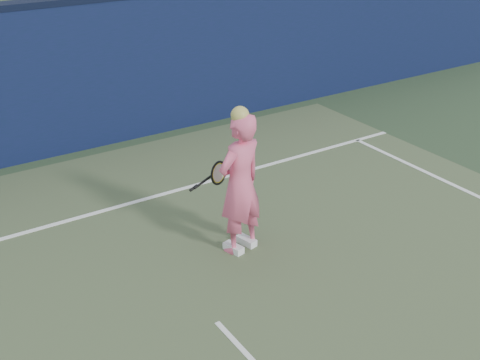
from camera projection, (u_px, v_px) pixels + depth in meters
backstop_wall at (47, 83)px, 10.06m from camera, size 24.00×0.40×2.50m
wall_cap at (36, 3)px, 9.48m from camera, size 24.00×0.42×0.10m
player at (240, 184)px, 7.39m from camera, size 0.76×0.59×1.94m
racket at (217, 174)px, 7.66m from camera, size 0.60×0.17×0.32m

